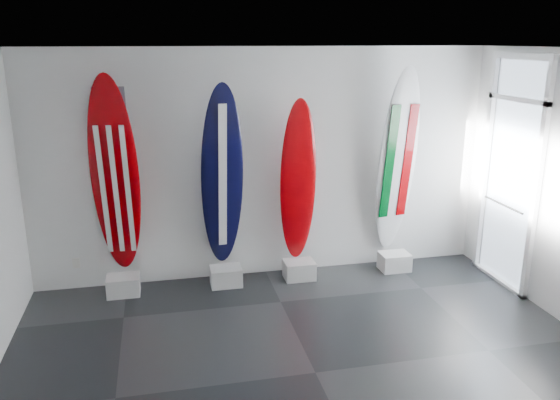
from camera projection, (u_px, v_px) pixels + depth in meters
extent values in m
plane|color=black|center=(315.00, 373.00, 5.37)|extent=(6.00, 6.00, 0.00)
plane|color=white|center=(322.00, 49.00, 4.54)|extent=(6.00, 6.00, 0.00)
plane|color=white|center=(265.00, 165.00, 7.31)|extent=(6.00, 0.00, 6.00)
plane|color=white|center=(468.00, 391.00, 2.61)|extent=(6.00, 0.00, 6.00)
cube|color=silver|center=(123.00, 285.00, 7.00)|extent=(0.40, 0.30, 0.24)
ellipsoid|color=#910003|center=(115.00, 177.00, 6.72)|extent=(0.61, 0.54, 2.50)
cube|color=silver|center=(226.00, 276.00, 7.26)|extent=(0.40, 0.30, 0.24)
ellipsoid|color=black|center=(222.00, 177.00, 7.00)|extent=(0.57, 0.42, 2.37)
cube|color=silver|center=(299.00, 270.00, 7.47)|extent=(0.40, 0.30, 0.24)
ellipsoid|color=#910003|center=(298.00, 181.00, 7.23)|extent=(0.50, 0.25, 2.15)
cube|color=silver|center=(394.00, 262.00, 7.75)|extent=(0.40, 0.30, 0.24)
ellipsoid|color=silver|center=(397.00, 162.00, 7.46)|extent=(0.63, 0.48, 2.54)
cube|color=silver|center=(76.00, 263.00, 7.10)|extent=(0.09, 0.02, 0.13)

